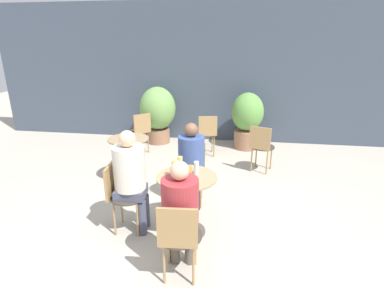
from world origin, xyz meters
The scene contains 19 objects.
ground_plane centered at (0.00, 0.00, 0.00)m, with size 20.00×20.00×0.00m, color #B2A899.
storefront_wall centered at (0.00, 3.76, 1.50)m, with size 10.00×0.06×3.00m.
cafe_table_near centered at (0.09, 0.08, 0.52)m, with size 0.69×0.69×0.72m.
cafe_table_far centered at (-1.05, 1.34, 0.50)m, with size 0.64×0.64×0.72m.
bistro_chair_0 centered at (0.04, 0.86, 0.51)m, with size 0.42×0.42×0.84m.
bistro_chair_1 centered at (-0.69, 0.03, 0.51)m, with size 0.42×0.42×0.84m.
bistro_chair_2 centered at (0.15, -0.70, 0.51)m, with size 0.42×0.42×0.84m.
bistro_chair_3 centered at (0.07, 2.63, 0.51)m, with size 0.42×0.44×0.84m.
bistro_chair_4 centered at (1.05, 1.99, 0.51)m, with size 0.44×0.46×0.84m.
bistro_chair_5 centered at (-1.27, 2.60, 0.51)m, with size 0.48×0.48×0.84m.
seated_person_0 centered at (0.05, 0.72, 0.69)m, with size 0.35×0.36×1.17m.
seated_person_1 centered at (-0.54, 0.04, 0.73)m, with size 0.37×0.36×1.24m.
seated_person_2 centered at (0.14, -0.55, 0.69)m, with size 0.34×0.36×1.17m.
beer_glass_0 centered at (0.14, -0.04, 0.81)m, with size 0.06×0.06×0.18m.
beer_glass_1 centered at (0.19, 0.17, 0.80)m, with size 0.06×0.06×0.15m.
beer_glass_2 centered at (0.00, 0.18, 0.82)m, with size 0.06×0.06×0.20m.
beer_glass_3 centered at (-0.03, 0.05, 0.82)m, with size 0.07×0.07×0.20m.
potted_plant_0 centered at (-1.10, 3.35, 0.71)m, with size 0.79×0.79×1.25m.
potted_plant_1 centered at (0.84, 3.25, 0.65)m, with size 0.66×0.66×1.19m.
Camera 1 is at (0.60, -2.93, 2.14)m, focal length 28.00 mm.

